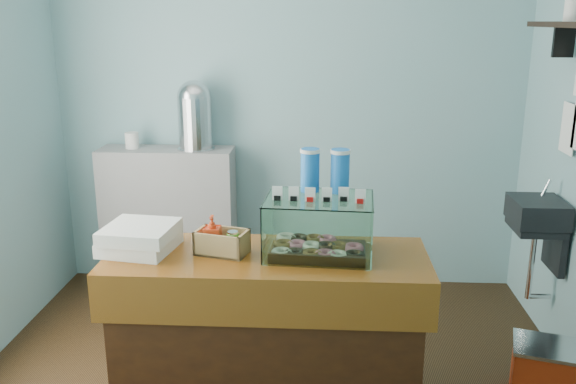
# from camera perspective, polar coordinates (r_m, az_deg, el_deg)

# --- Properties ---
(ground) EXTENTS (3.50, 3.50, 0.00)m
(ground) POSITION_cam_1_polar(r_m,az_deg,el_deg) (3.68, -1.46, -17.55)
(ground) COLOR black
(ground) RESTS_ON ground
(room_shell) EXTENTS (3.54, 3.04, 2.82)m
(room_shell) POSITION_cam_1_polar(r_m,az_deg,el_deg) (3.10, -1.19, 9.89)
(room_shell) COLOR #7EB1B8
(room_shell) RESTS_ON ground
(counter) EXTENTS (1.60, 0.60, 0.90)m
(counter) POSITION_cam_1_polar(r_m,az_deg,el_deg) (3.23, -1.91, -13.24)
(counter) COLOR #3E1D0C
(counter) RESTS_ON ground
(back_shelf) EXTENTS (1.00, 0.32, 1.10)m
(back_shelf) POSITION_cam_1_polar(r_m,az_deg,el_deg) (4.77, -11.03, -2.49)
(back_shelf) COLOR gray
(back_shelf) RESTS_ON ground
(display_case) EXTENTS (0.55, 0.42, 0.51)m
(display_case) POSITION_cam_1_polar(r_m,az_deg,el_deg) (3.03, 2.92, -2.77)
(display_case) COLOR #371B10
(display_case) RESTS_ON counter
(condiment_crate) EXTENTS (0.28, 0.21, 0.19)m
(condiment_crate) POSITION_cam_1_polar(r_m,az_deg,el_deg) (3.06, -6.41, -4.51)
(condiment_crate) COLOR tan
(condiment_crate) RESTS_ON counter
(pastry_boxes) EXTENTS (0.39, 0.39, 0.13)m
(pastry_boxes) POSITION_cam_1_polar(r_m,az_deg,el_deg) (3.17, -13.70, -4.18)
(pastry_boxes) COLOR white
(pastry_boxes) RESTS_ON counter
(coffee_urn) EXTENTS (0.28, 0.28, 0.51)m
(coffee_urn) POSITION_cam_1_polar(r_m,az_deg,el_deg) (4.53, -8.72, 7.28)
(coffee_urn) COLOR silver
(coffee_urn) RESTS_ON back_shelf
(red_cooler) EXTENTS (0.45, 0.39, 0.34)m
(red_cooler) POSITION_cam_1_polar(r_m,az_deg,el_deg) (3.73, 23.12, -15.36)
(red_cooler) COLOR #B82D0E
(red_cooler) RESTS_ON ground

